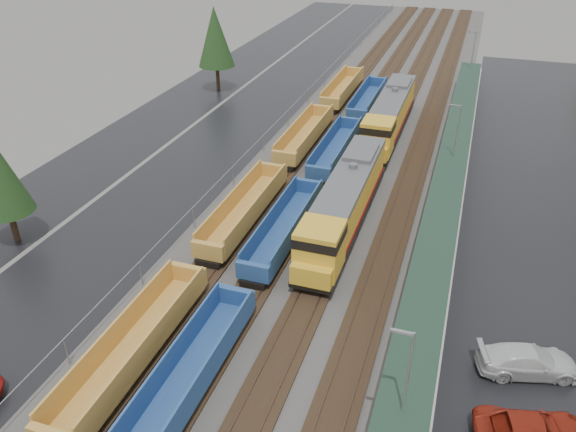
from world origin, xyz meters
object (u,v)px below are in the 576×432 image
(well_string_blue, at_px, (245,288))
(locomotive_trail, at_px, (389,116))
(locomotive_lead, at_px, (344,204))
(parked_car_east_c, at_px, (528,361))
(well_string_yellow, at_px, (199,266))

(well_string_blue, bearing_deg, locomotive_trail, 82.86)
(locomotive_lead, distance_m, parked_car_east_c, 18.05)
(locomotive_trail, height_order, parked_car_east_c, locomotive_trail)
(well_string_yellow, relative_size, well_string_blue, 1.05)
(locomotive_lead, bearing_deg, parked_car_east_c, -40.54)
(locomotive_lead, xyz_separation_m, parked_car_east_c, (13.66, -11.68, -1.62))
(locomotive_lead, xyz_separation_m, well_string_blue, (-4.00, -10.92, -1.33))
(well_string_yellow, xyz_separation_m, well_string_blue, (4.00, -1.22, -0.03))
(locomotive_lead, height_order, parked_car_east_c, locomotive_lead)
(locomotive_trail, distance_m, well_string_yellow, 31.75)
(well_string_yellow, height_order, parked_car_east_c, well_string_yellow)
(locomotive_trail, height_order, well_string_yellow, locomotive_trail)
(locomotive_trail, bearing_deg, well_string_yellow, -104.61)
(locomotive_trail, bearing_deg, parked_car_east_c, -67.32)
(well_string_yellow, xyz_separation_m, parked_car_east_c, (21.66, -1.98, -0.32))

